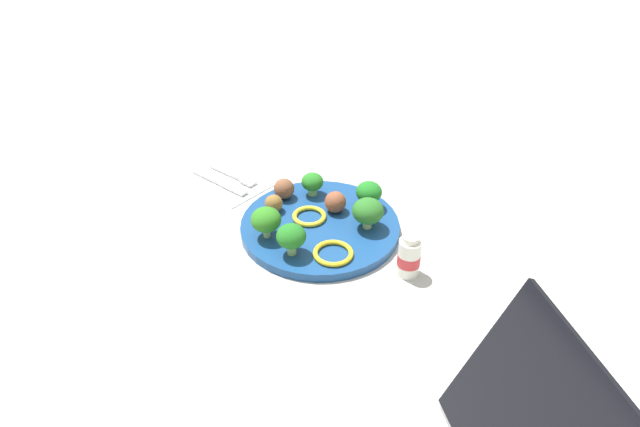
# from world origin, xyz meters

# --- Properties ---
(ground_plane) EXTENTS (4.00, 4.00, 0.00)m
(ground_plane) POSITION_xyz_m (0.00, 0.00, 0.00)
(ground_plane) COLOR #B2B2AD
(plate) EXTENTS (0.28, 0.28, 0.02)m
(plate) POSITION_xyz_m (0.00, 0.00, 0.01)
(plate) COLOR navy
(plate) RESTS_ON ground_plane
(broccoli_floret_mid_left) EXTENTS (0.05, 0.05, 0.05)m
(broccoli_floret_mid_left) POSITION_xyz_m (0.01, -0.10, 0.05)
(broccoli_floret_mid_left) COLOR #8DBE6D
(broccoli_floret_mid_left) RESTS_ON plate
(broccoli_floret_back_left) EXTENTS (0.05, 0.05, 0.06)m
(broccoli_floret_back_left) POSITION_xyz_m (-0.05, -0.09, 0.05)
(broccoli_floret_back_left) COLOR #9AC680
(broccoli_floret_back_left) RESTS_ON plate
(broccoli_floret_mid_right) EXTENTS (0.04, 0.04, 0.04)m
(broccoli_floret_mid_right) POSITION_xyz_m (-0.07, 0.06, 0.04)
(broccoli_floret_mid_right) COLOR #90C972
(broccoli_floret_mid_right) RESTS_ON plate
(broccoli_floret_front_right) EXTENTS (0.05, 0.05, 0.05)m
(broccoli_floret_front_right) POSITION_xyz_m (0.04, 0.09, 0.05)
(broccoli_floret_front_right) COLOR #97C26B
(broccoli_floret_front_right) RESTS_ON plate
(broccoli_floret_far_rim) EXTENTS (0.05, 0.05, 0.06)m
(broccoli_floret_far_rim) POSITION_xyz_m (0.07, 0.04, 0.05)
(broccoli_floret_far_rim) COLOR #9EB977
(broccoli_floret_far_rim) RESTS_ON plate
(meatball_back_left) EXTENTS (0.04, 0.04, 0.04)m
(meatball_back_left) POSITION_xyz_m (-0.00, 0.05, 0.04)
(meatball_back_left) COLOR brown
(meatball_back_left) RESTS_ON plate
(meatball_near_rim) EXTENTS (0.03, 0.03, 0.03)m
(meatball_near_rim) POSITION_xyz_m (-0.09, -0.02, 0.03)
(meatball_near_rim) COLOR brown
(meatball_near_rim) RESTS_ON plate
(meatball_front_right) EXTENTS (0.04, 0.04, 0.04)m
(meatball_front_right) POSITION_xyz_m (-0.10, 0.02, 0.04)
(meatball_front_right) COLOR brown
(meatball_front_right) RESTS_ON plate
(pepper_ring_back_left) EXTENTS (0.09, 0.09, 0.01)m
(pepper_ring_back_left) POSITION_xyz_m (0.07, -0.06, 0.02)
(pepper_ring_back_left) COLOR yellow
(pepper_ring_back_left) RESTS_ON plate
(pepper_ring_center) EXTENTS (0.08, 0.08, 0.01)m
(pepper_ring_center) POSITION_xyz_m (-0.02, -0.00, 0.02)
(pepper_ring_center) COLOR yellow
(pepper_ring_center) RESTS_ON plate
(napkin) EXTENTS (0.18, 0.13, 0.01)m
(napkin) POSITION_xyz_m (-0.25, 0.02, 0.00)
(napkin) COLOR white
(napkin) RESTS_ON ground_plane
(fork) EXTENTS (0.12, 0.02, 0.01)m
(fork) POSITION_xyz_m (-0.24, 0.04, 0.01)
(fork) COLOR silver
(fork) RESTS_ON napkin
(knife) EXTENTS (0.15, 0.02, 0.01)m
(knife) POSITION_xyz_m (-0.24, -0.00, 0.01)
(knife) COLOR silver
(knife) RESTS_ON napkin
(yogurt_bottle) EXTENTS (0.04, 0.04, 0.07)m
(yogurt_bottle) POSITION_xyz_m (0.18, -0.01, 0.03)
(yogurt_bottle) COLOR white
(yogurt_bottle) RESTS_ON ground_plane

